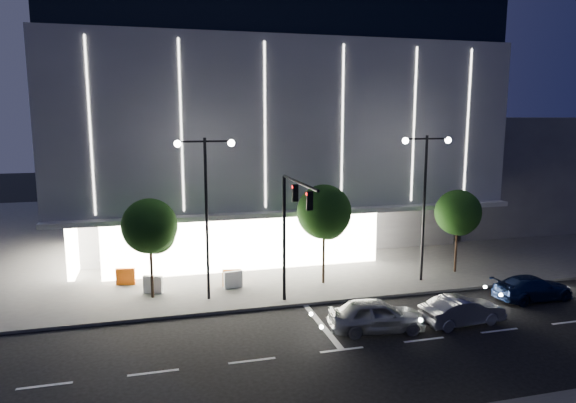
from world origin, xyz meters
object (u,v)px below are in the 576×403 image
(street_lamp_east, at_px, (425,187))
(tree_right, at_px, (458,215))
(tree_left, at_px, (150,229))
(barrier_c, at_px, (232,278))
(tree_mid, at_px, (324,215))
(traffic_mast, at_px, (291,218))
(car_second, at_px, (462,311))
(barrier_a, at_px, (126,277))
(street_lamp_west, at_px, (206,195))
(car_third, at_px, (533,288))
(car_lead, at_px, (377,315))
(barrier_b, at_px, (153,284))
(barrier_d, at_px, (233,279))

(street_lamp_east, distance_m, tree_right, 3.81)
(tree_left, xyz_separation_m, barrier_c, (4.54, 0.79, -3.38))
(tree_mid, bearing_deg, traffic_mast, -129.42)
(car_second, height_order, barrier_a, car_second)
(tree_mid, relative_size, tree_right, 1.12)
(street_lamp_west, xyz_separation_m, tree_left, (-2.97, 1.02, -1.92))
(car_third, bearing_deg, tree_right, 12.76)
(street_lamp_west, xyz_separation_m, barrier_a, (-4.55, 3.68, -5.31))
(street_lamp_west, xyz_separation_m, car_third, (17.50, -4.29, -5.29))
(car_lead, height_order, barrier_b, car_lead)
(tree_right, distance_m, barrier_d, 14.80)
(barrier_b, bearing_deg, car_lead, -14.26)
(car_lead, relative_size, barrier_d, 4.19)
(street_lamp_east, bearing_deg, barrier_d, 172.50)
(street_lamp_west, height_order, tree_left, street_lamp_west)
(tree_mid, xyz_separation_m, barrier_d, (-5.44, 0.48, -3.68))
(barrier_b, bearing_deg, tree_right, 20.68)
(tree_left, height_order, car_second, tree_left)
(barrier_a, height_order, barrier_d, same)
(tree_right, bearing_deg, car_second, -120.43)
(car_third, bearing_deg, tree_left, 72.71)
(tree_right, relative_size, barrier_a, 5.01)
(barrier_d, bearing_deg, car_second, -47.29)
(traffic_mast, distance_m, tree_left, 7.95)
(street_lamp_east, xyz_separation_m, car_third, (4.50, -4.29, -5.29))
(tree_left, relative_size, barrier_a, 5.20)
(barrier_c, bearing_deg, tree_mid, 1.05)
(traffic_mast, distance_m, barrier_d, 6.51)
(barrier_b, bearing_deg, street_lamp_west, -7.74)
(tree_right, distance_m, barrier_b, 19.28)
(street_lamp_west, relative_size, tree_right, 1.63)
(barrier_b, bearing_deg, car_third, 6.45)
(traffic_mast, xyz_separation_m, car_second, (7.71, -3.66, -4.33))
(street_lamp_east, distance_m, barrier_b, 16.92)
(tree_left, xyz_separation_m, barrier_a, (-1.58, 2.66, -3.38))
(tree_mid, bearing_deg, car_third, -26.89)
(tree_left, relative_size, barrier_d, 5.20)
(street_lamp_west, bearing_deg, traffic_mast, -33.65)
(barrier_a, xyz_separation_m, barrier_d, (6.14, -2.18, 0.00))
(traffic_mast, distance_m, car_lead, 6.34)
(tree_mid, height_order, barrier_c, tree_mid)
(street_lamp_west, relative_size, barrier_b, 8.18)
(traffic_mast, relative_size, street_lamp_west, 0.79)
(street_lamp_west, bearing_deg, barrier_b, 149.34)
(tree_right, bearing_deg, car_third, -74.49)
(tree_right, xyz_separation_m, car_third, (1.47, -5.31, -3.21))
(barrier_a, height_order, barrier_c, same)
(car_lead, relative_size, barrier_a, 4.19)
(street_lamp_east, height_order, car_second, street_lamp_east)
(tree_left, relative_size, car_third, 1.24)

